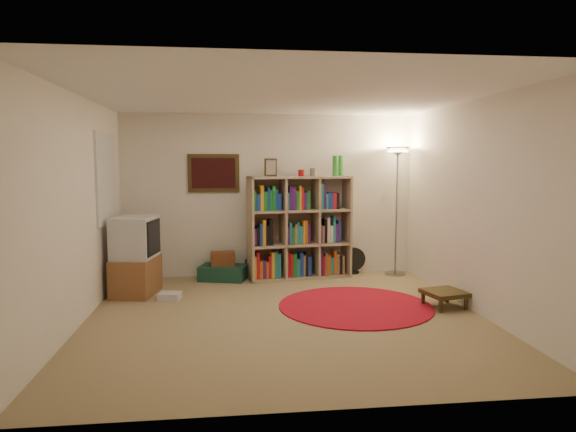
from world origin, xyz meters
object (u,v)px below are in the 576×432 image
object	(u,v)px
suitcase	(223,273)
bookshelf	(298,229)
floor_fan	(354,260)
floor_lamp	(397,169)
side_table	(444,293)
tv_stand	(136,257)

from	to	relation	value
suitcase	bookshelf	bearing A→B (deg)	17.00
floor_fan	suitcase	size ratio (longest dim) A/B	0.54
floor_lamp	side_table	bearing A→B (deg)	-90.01
bookshelf	tv_stand	xyz separation A→B (m)	(-2.29, -0.75, -0.25)
floor_lamp	side_table	size ratio (longest dim) A/B	3.71
side_table	floor_lamp	bearing A→B (deg)	89.99
bookshelf	floor_lamp	world-z (taller)	floor_lamp
floor_lamp	side_table	xyz separation A→B (m)	(-0.00, -1.85, -1.49)
bookshelf	suitcase	world-z (taller)	bookshelf
floor_fan	suitcase	xyz separation A→B (m)	(-2.06, -0.20, -0.10)
floor_fan	suitcase	bearing A→B (deg)	178.99
tv_stand	side_table	size ratio (longest dim) A/B	1.95
floor_lamp	bookshelf	bearing A→B (deg)	-179.39
floor_lamp	tv_stand	world-z (taller)	floor_lamp
bookshelf	floor_fan	xyz separation A→B (m)	(0.92, 0.18, -0.54)
tv_stand	floor_fan	bearing A→B (deg)	26.15
side_table	floor_fan	bearing A→B (deg)	107.41
tv_stand	suitcase	distance (m)	1.41
bookshelf	side_table	distance (m)	2.47
bookshelf	suitcase	size ratio (longest dim) A/B	2.43
suitcase	tv_stand	bearing A→B (deg)	-132.03
tv_stand	side_table	bearing A→B (deg)	-5.70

